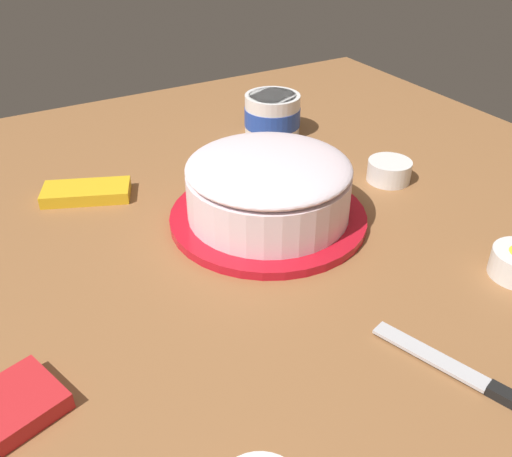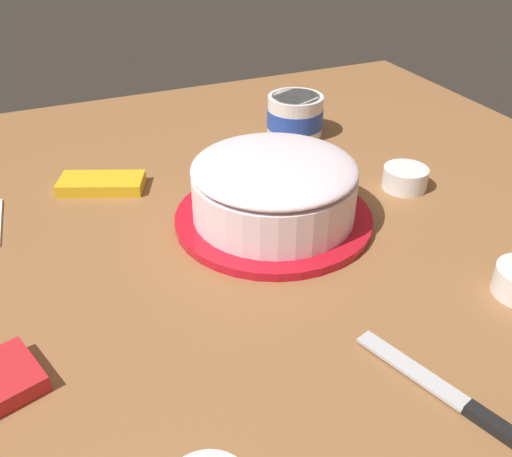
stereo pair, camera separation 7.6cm
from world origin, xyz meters
name	(u,v)px [view 1 (the left image)]	position (x,y,z in m)	size (l,w,h in m)	color
ground_plane	(249,265)	(0.00, 0.00, 0.00)	(1.54, 1.54, 0.00)	#936038
frosted_cake	(268,192)	(0.09, 0.09, 0.05)	(0.32, 0.32, 0.12)	red
frosting_tub	(272,114)	(0.28, 0.39, 0.04)	(0.12, 0.12, 0.08)	white
spreading_knife	(488,387)	(0.11, -0.33, 0.01)	(0.09, 0.23, 0.01)	silver
sprinkle_bowl_pink	(389,171)	(0.35, 0.10, 0.02)	(0.08, 0.08, 0.04)	white
candy_box_upper	(86,192)	(-0.15, 0.31, 0.01)	(0.15, 0.07, 0.02)	yellow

